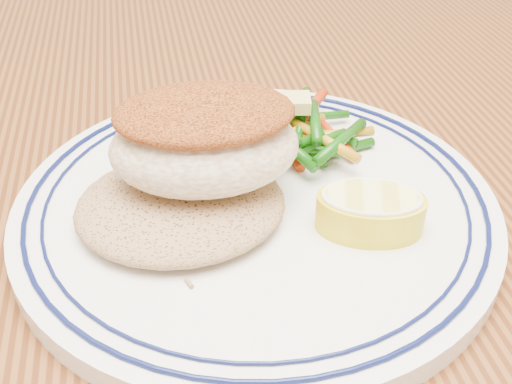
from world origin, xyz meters
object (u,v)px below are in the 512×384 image
Objects in this scene: fish_fillet at (205,139)px; lemon_wedge at (370,210)px; dining_table at (224,313)px; rice_pilaf at (180,201)px; vegetable_pile at (295,134)px; plate at (256,206)px.

fish_fillet is 1.60× the size of lemon_wedge.
rice_pilaf reaches higher than dining_table.
fish_fillet is 1.00× the size of vegetable_pile.
lemon_wedge is at bearing -16.71° from rice_pilaf.
plate is 0.07m from lemon_wedge.
vegetable_pile is at bearing 35.61° from fish_fillet.
dining_table is 0.16m from fish_fillet.
plate is 4.19× the size of lemon_wedge.
plate is 0.06m from vegetable_pile.
lemon_wedge is (0.02, -0.09, -0.00)m from vegetable_pile.
fish_fillet is at bearing 153.88° from lemon_wedge.
lemon_wedge is at bearing -26.12° from fish_fillet.
vegetable_pile reaches higher than plate.
plate is at bearing 144.98° from lemon_wedge.
rice_pilaf is 1.09× the size of vegetable_pile.
vegetable_pile is (0.04, 0.05, 0.02)m from plate.
lemon_wedge is (0.08, -0.06, 0.13)m from dining_table.
plate is at bearing -35.87° from dining_table.
fish_fillet reaches higher than plate.
fish_fillet is at bearing 175.75° from plate.
dining_table is 13.32× the size of fish_fillet.
dining_table is at bearing 43.08° from rice_pilaf.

